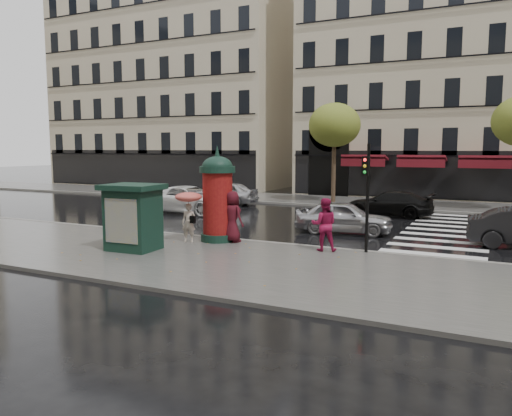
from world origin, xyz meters
The scene contains 19 objects.
ground centered at (0.00, 0.00, 0.00)m, with size 160.00×160.00×0.00m, color black.
near_sidewalk centered at (0.00, -0.50, 0.06)m, with size 90.00×7.00×0.12m, color #474744.
far_sidewalk centered at (0.00, 19.00, 0.06)m, with size 90.00×6.00×0.12m, color #474744.
near_kerb centered at (0.00, 3.00, 0.07)m, with size 90.00×0.25×0.14m, color slate.
far_kerb centered at (0.00, 16.00, 0.07)m, with size 90.00×0.25×0.14m, color slate.
zebra_crossing centered at (6.00, 9.60, 0.01)m, with size 3.60×11.75×0.01m, color silver.
bldg_far_corner centered at (6.00, 30.00, 11.31)m, with size 26.00×14.00×22.90m.
bldg_far_left centered at (-22.00, 30.00, 11.31)m, with size 24.00×14.00×22.90m.
tree_far_left centered at (-2.00, 18.00, 5.17)m, with size 3.40×3.40×6.64m.
woman_umbrella centered at (-2.54, 1.66, 1.42)m, with size 1.03×1.03×1.97m.
woman_red centered at (2.61, 2.40, 1.05)m, with size 0.90×0.70×1.85m, color #99123E.
man_burgundy centered at (-1.06, 2.40, 1.10)m, with size 0.95×0.62×1.95m, color #440D16.
morris_column centered at (-1.70, 2.40, 1.89)m, with size 1.37×1.37×3.69m.
traffic_light centered at (3.99, 2.73, 2.37)m, with size 0.26×0.36×3.72m.
newsstand centered at (-3.46, -0.42, 1.31)m, with size 2.01×1.72×2.32m.
car_silver centered at (1.99, 6.90, 0.71)m, with size 1.67×4.16×1.42m, color #AFB0B4.
car_white centered at (-7.86, 9.62, 0.77)m, with size 2.55×5.54×1.54m, color white.
car_black centered at (2.64, 13.29, 0.68)m, with size 1.90×4.66×1.35m, color black.
car_far_silver centered at (-8.20, 14.13, 0.76)m, with size 1.80×4.48×1.53m, color silver.
Camera 1 is at (8.09, -14.04, 3.70)m, focal length 35.00 mm.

